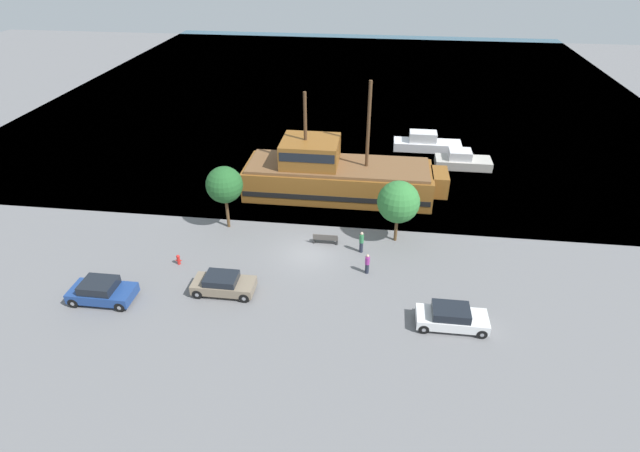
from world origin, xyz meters
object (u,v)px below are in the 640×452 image
Objects in this scene: moored_boat_dockside at (426,143)px; parked_car_curb_rear at (102,291)px; parked_car_curb_mid at (452,317)px; pedestrian_walking_near at (367,264)px; pirate_ship at (336,175)px; parked_car_curb_front at (223,284)px; bench_promenade_east at (325,239)px; moored_boat_outer at (462,161)px; pedestrian_walking_far at (361,242)px; fire_hydrant at (178,259)px.

moored_boat_dockside reaches higher than parked_car_curb_rear.
parked_car_curb_mid is 2.76× the size of pedestrian_walking_near.
pirate_ship is 18.27m from parked_car_curb_mid.
parked_car_curb_front reaches higher than bench_promenade_east.
parked_car_curb_front is 2.15× the size of bench_promenade_east.
parked_car_curb_front is (-14.36, -26.01, -0.04)m from moored_boat_dockside.
pedestrian_walking_near is (-5.20, 4.70, 0.08)m from parked_car_curb_mid.
moored_boat_outer reaches higher than parked_car_curb_rear.
pedestrian_walking_near is at bearing 137.84° from parked_car_curb_mid.
pirate_ship is 10.25× the size of pedestrian_walking_far.
pirate_ship is at bearing 68.36° from parked_car_curb_front.
parked_car_curb_rear is 17.31m from pedestrian_walking_near.
moored_boat_dockside is at bearing 129.56° from moored_boat_outer.
parked_car_curb_rear is at bearing -128.88° from pirate_ship.
moored_boat_outer is at bearing 31.72° from pirate_ship.
parked_car_curb_mid is 5.48× the size of fire_hydrant.
parked_car_curb_mid is 2.25× the size of bench_promenade_east.
pedestrian_walking_near reaches higher than fire_hydrant.
moored_boat_outer is 34.54m from parked_car_curb_rear.
pedestrian_walking_near is (9.15, 3.28, 0.09)m from parked_car_curb_front.
parked_car_curb_front is at bearing -118.91° from moored_boat_dockside.
parked_car_curb_front is 10.38m from pedestrian_walking_far.
pirate_ship reaches higher than pedestrian_walking_far.
pedestrian_walking_near is at bearing -77.90° from pedestrian_walking_far.
pedestrian_walking_far is (2.78, -8.90, -0.95)m from pirate_ship.
pedestrian_walking_near is at bearing 19.71° from parked_car_curb_front.
moored_boat_dockside is 35.27m from parked_car_curb_rear.
pirate_ship is at bearing 51.12° from parked_car_curb_rear.
parked_car_curb_rear is (-7.42, -1.74, 0.05)m from parked_car_curb_front.
moored_boat_outer is at bearing 52.70° from bench_promenade_east.
pedestrian_walking_near is 2.57m from pedestrian_walking_far.
pirate_ship is 15.85m from parked_car_curb_front.
moored_boat_dockside is (8.53, 11.31, -1.10)m from pirate_ship.
pedestrian_walking_far reaches higher than parked_car_curb_mid.
pirate_ship is 3.24× the size of moored_boat_outer.
pirate_ship is 15.65m from fire_hydrant.
moored_boat_outer is at bearing 51.25° from parked_car_curb_front.
moored_boat_outer reaches higher than pedestrian_walking_far.
moored_boat_outer is at bearing 60.84° from pedestrian_walking_far.
pedestrian_walking_near is (13.23, 0.62, 0.35)m from fire_hydrant.
parked_car_curb_rear is at bearing -154.85° from pedestrian_walking_far.
parked_car_curb_mid is at bearing -5.67° from parked_car_curb_front.
bench_promenade_east is (0.06, -8.13, -1.37)m from pirate_ship.
bench_promenade_east is at bearing -113.53° from moored_boat_dockside.
moored_boat_dockside is 21.01m from pedestrian_walking_far.
pedestrian_walking_far is (-5.75, -20.21, 0.15)m from moored_boat_dockside.
moored_boat_dockside reaches higher than parked_car_curb_mid.
pedestrian_walking_far is (16.03, 7.53, 0.14)m from parked_car_curb_rear.
moored_boat_outer is 18.57m from pedestrian_walking_far.
pedestrian_walking_far reaches higher than parked_car_curb_front.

